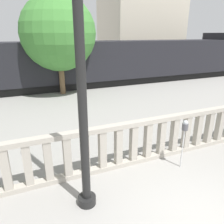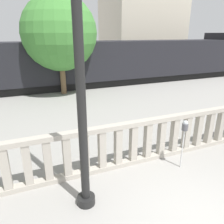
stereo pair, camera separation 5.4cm
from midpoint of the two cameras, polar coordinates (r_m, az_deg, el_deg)
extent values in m
cube|color=#ADA599|center=(7.16, 7.06, -12.15)|extent=(17.22, 0.24, 0.14)
cube|color=#ADA599|center=(6.58, 7.52, -2.73)|extent=(17.22, 0.24, 0.14)
cube|color=#ADA599|center=(6.12, -26.23, -13.29)|extent=(0.20, 0.20, 1.13)
cube|color=#ADA599|center=(6.09, -21.41, -12.72)|extent=(0.20, 0.20, 1.13)
cube|color=#ADA599|center=(6.10, -16.58, -12.07)|extent=(0.20, 0.20, 1.13)
cube|color=#ADA599|center=(6.15, -11.83, -11.34)|extent=(0.20, 0.20, 1.13)
cube|color=#ADA599|center=(6.24, -7.22, -10.55)|extent=(0.20, 0.20, 1.13)
cube|color=#ADA599|center=(6.37, -2.78, -9.73)|extent=(0.20, 0.20, 1.13)
cube|color=#ADA599|center=(6.54, 1.43, -8.89)|extent=(0.20, 0.20, 1.13)
cube|color=#ADA599|center=(6.74, 5.39, -8.05)|extent=(0.20, 0.20, 1.13)
cube|color=#ADA599|center=(6.97, 9.10, -7.23)|extent=(0.20, 0.20, 1.13)
cube|color=#ADA599|center=(7.23, 12.54, -6.44)|extent=(0.20, 0.20, 1.13)
cube|color=#ADA599|center=(7.51, 15.72, -5.69)|extent=(0.20, 0.20, 1.13)
cube|color=#ADA599|center=(7.82, 18.65, -4.97)|extent=(0.20, 0.20, 1.13)
cube|color=#ADA599|center=(8.14, 21.35, -4.31)|extent=(0.20, 0.20, 1.13)
cube|color=#ADA599|center=(8.49, 23.83, -3.68)|extent=(0.20, 0.20, 1.13)
cube|color=#ADA599|center=(8.85, 26.11, -3.10)|extent=(0.20, 0.20, 1.13)
cylinder|color=black|center=(5.65, -6.83, -21.84)|extent=(0.43, 0.43, 0.20)
cylinder|color=black|center=(4.26, -8.66, 13.51)|extent=(0.19, 0.19, 6.38)
cylinder|color=silver|center=(6.90, 17.69, -9.13)|extent=(0.04, 0.04, 1.23)
cylinder|color=#4C4C51|center=(6.59, 18.32, -3.71)|extent=(0.18, 0.18, 0.19)
sphere|color=#B2B7BC|center=(6.55, 18.45, -2.65)|extent=(0.15, 0.15, 0.15)
cube|color=black|center=(17.95, -0.31, 8.30)|extent=(26.16, 2.31, 0.55)
cube|color=black|center=(17.69, -0.32, 13.59)|extent=(26.69, 2.89, 2.78)
cube|color=beige|center=(27.81, 7.19, 22.38)|extent=(8.23, 6.96, 10.37)
cylinder|color=brown|center=(15.09, -13.04, 8.65)|extent=(0.35, 0.35, 2.12)
sphere|color=#428438|center=(14.83, -13.92, 19.38)|extent=(4.68, 4.68, 4.68)
camera|label=1|loc=(0.03, -90.22, -0.08)|focal=35.00mm
camera|label=2|loc=(0.03, 89.78, 0.08)|focal=35.00mm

